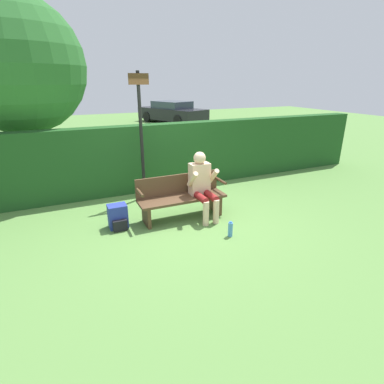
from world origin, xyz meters
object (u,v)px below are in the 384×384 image
Objects in this scene: backpack at (118,217)px; tree at (17,66)px; person_seated at (202,183)px; signpost at (141,131)px; parked_car at (172,112)px; park_bench at (181,196)px; water_bottle at (230,229)px.

tree is (-1.36, 2.99, 2.54)m from backpack.
signpost is at bearing 117.87° from person_seated.
person_seated is 1.77m from signpost.
parked_car is at bearing 66.73° from signpost.
parked_car reaches higher than park_bench.
backpack is 4.16m from tree.
parked_car is (4.29, 13.07, -0.04)m from person_seated.
backpack reaches higher than water_bottle.
signpost is (-0.74, 1.39, 0.81)m from person_seated.
signpost is 12.74m from parked_car.
water_bottle is (0.46, -1.05, -0.29)m from park_bench.
tree is at bearing 121.51° from parked_car.
person_seated is at bearing -18.78° from park_bench.
park_bench is 1.18m from water_bottle.
water_bottle is 0.06× the size of parked_car.
water_bottle is at bearing -84.68° from person_seated.
park_bench is 13.76m from parked_car.
parked_car is (4.66, 12.95, 0.21)m from park_bench.
backpack is 1.95m from signpost.
water_bottle is at bearing 140.83° from parked_car.
tree is at bearing 114.51° from backpack.
backpack is at bearing 178.11° from park_bench.
park_bench is at bearing 113.45° from water_bottle.
person_seated is at bearing -47.20° from tree.
park_bench is 4.60m from tree.
parked_car is at bearing 70.22° from park_bench.
water_bottle is at bearing -70.45° from signpost.
signpost is (0.82, 1.23, 1.28)m from backpack.
park_bench is at bearing -1.89° from backpack.
backpack is (-1.56, 0.16, -0.47)m from person_seated.
signpost is 3.08m from tree.
person_seated is 0.47× the size of signpost.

